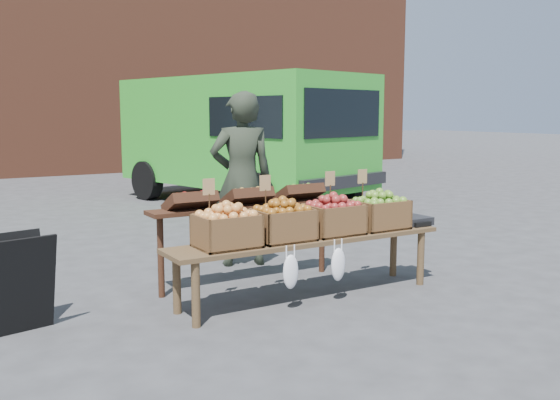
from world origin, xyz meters
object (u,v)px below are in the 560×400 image
back_table (247,232)px  crate_golden_apples (227,231)px  chalkboard_sign (17,283)px  crate_red_apples (333,219)px  crate_green_apples (379,214)px  weighing_scale (411,220)px  delivery_van (241,141)px  crate_russet_pears (283,225)px  display_bench (308,268)px  vendor (242,179)px

back_table → crate_golden_apples: (-0.58, -0.72, 0.19)m
chalkboard_sign → crate_red_apples: crate_red_apples is taller
back_table → crate_green_apples: 1.30m
crate_green_apples → weighing_scale: size_ratio=1.47×
delivery_van → chalkboard_sign: delivery_van is taller
crate_russet_pears → crate_green_apples: 1.10m
crate_russet_pears → back_table: bearing=87.6°
delivery_van → back_table: 5.66m
crate_red_apples → weighing_scale: crate_red_apples is taller
display_bench → weighing_scale: bearing=0.0°
crate_golden_apples → weighing_scale: size_ratio=1.47×
vendor → back_table: vendor is taller
delivery_van → weighing_scale: size_ratio=15.26×
display_bench → chalkboard_sign: bearing=170.4°
display_bench → crate_green_apples: 0.93m
vendor → crate_red_apples: (0.20, -1.44, -0.25)m
chalkboard_sign → crate_red_apples: size_ratio=1.56×
crate_golden_apples → crate_red_apples: (1.10, 0.00, 0.00)m
back_table → crate_green_apples: bearing=-33.9°
weighing_scale → crate_green_apples: bearing=180.0°
crate_russet_pears → crate_green_apples: same height
back_table → vendor: bearing=66.1°
delivery_van → crate_russet_pears: (-2.59, -5.73, -0.45)m
back_table → display_bench: size_ratio=0.78×
back_table → crate_red_apples: 0.91m
crate_red_apples → crate_green_apples: size_ratio=1.00×
vendor → weighing_scale: size_ratio=5.65×
vendor → display_bench: 1.59m
crate_russet_pears → weighing_scale: (1.52, 0.00, -0.10)m
delivery_van → back_table: size_ratio=2.47×
vendor → chalkboard_sign: 2.76m
chalkboard_sign → crate_russet_pears: size_ratio=1.56×
delivery_van → chalkboard_sign: bearing=-145.6°
back_table → crate_golden_apples: bearing=-128.9°
back_table → weighing_scale: bearing=-25.7°
delivery_van → back_table: (-2.56, -5.01, -0.64)m
chalkboard_sign → weighing_scale: size_ratio=2.29×
delivery_van → chalkboard_sign: 7.16m
back_table → crate_russet_pears: bearing=-92.4°
delivery_van → crate_golden_apples: delivery_van is taller
vendor → chalkboard_sign: (-2.49, -1.03, -0.57)m
display_bench → crate_russet_pears: bearing=180.0°
crate_russet_pears → vendor: bearing=76.3°
back_table → weighing_scale: 1.66m
chalkboard_sign → crate_golden_apples: 1.68m
crate_red_apples → crate_russet_pears: bearing=180.0°
crate_red_apples → crate_green_apples: (0.55, 0.00, 0.00)m
delivery_van → crate_green_apples: size_ratio=10.38×
display_bench → crate_russet_pears: crate_russet_pears is taller
crate_red_apples → weighing_scale: bearing=0.0°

